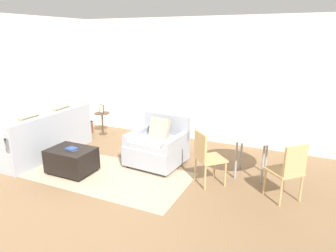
{
  "coord_description": "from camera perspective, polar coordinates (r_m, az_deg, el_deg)",
  "views": [
    {
      "loc": [
        2.5,
        -2.95,
        2.33
      ],
      "look_at": [
        0.28,
        1.84,
        0.75
      ],
      "focal_mm": 32.0,
      "sensor_mm": 36.0,
      "label": 1
    }
  ],
  "objects": [
    {
      "name": "dining_chair_near_right",
      "position": [
        4.66,
        22.05,
        -7.53
      ],
      "size": [
        0.59,
        0.59,
        0.9
      ],
      "color": "tan",
      "rests_on": "ground_plane"
    },
    {
      "name": "wall_left",
      "position": [
        6.95,
        -24.73,
        7.24
      ],
      "size": [
        0.06,
        12.0,
        2.75
      ],
      "color": "white",
      "rests_on": "ground_plane"
    },
    {
      "name": "ground_plane",
      "position": [
        4.52,
        -13.59,
        -14.92
      ],
      "size": [
        20.0,
        20.0,
        0.0
      ],
      "primitive_type": "plane",
      "color": "brown"
    },
    {
      "name": "armchair",
      "position": [
        5.65,
        -1.97,
        -3.86
      ],
      "size": [
        1.02,
        0.99,
        0.91
      ],
      "color": "#999EA8",
      "rests_on": "ground_plane"
    },
    {
      "name": "area_rug",
      "position": [
        5.45,
        -11.67,
        -9.04
      ],
      "size": [
        2.92,
        1.44,
        0.01
      ],
      "color": "tan",
      "rests_on": "ground_plane"
    },
    {
      "name": "book_stack",
      "position": [
        5.5,
        -17.91,
        -4.12
      ],
      "size": [
        0.2,
        0.16,
        0.03
      ],
      "color": "#2D478C",
      "rests_on": "ottoman"
    },
    {
      "name": "tv_remote_primary",
      "position": [
        5.39,
        -17.25,
        -4.58
      ],
      "size": [
        0.12,
        0.12,
        0.01
      ],
      "color": "#333338",
      "rests_on": "ottoman"
    },
    {
      "name": "side_table",
      "position": [
        7.56,
        -12.4,
        1.26
      ],
      "size": [
        0.37,
        0.37,
        0.54
      ],
      "color": "#4C3828",
      "rests_on": "ground_plane"
    },
    {
      "name": "picture_frame",
      "position": [
        7.5,
        -12.53,
        3.21
      ],
      "size": [
        0.12,
        0.07,
        0.21
      ],
      "color": "black",
      "rests_on": "side_table"
    },
    {
      "name": "potted_plant",
      "position": [
        7.82,
        -15.42,
        0.37
      ],
      "size": [
        0.36,
        0.36,
        0.98
      ],
      "color": "brown",
      "rests_on": "ground_plane"
    },
    {
      "name": "dining_table",
      "position": [
        5.23,
        15.91,
        -2.27
      ],
      "size": [
        1.12,
        1.12,
        0.78
      ],
      "color": "#99A8AD",
      "rests_on": "ground_plane"
    },
    {
      "name": "wall_back",
      "position": [
        6.93,
        3.54,
        8.69
      ],
      "size": [
        12.0,
        0.06,
        2.75
      ],
      "color": "white",
      "rests_on": "ground_plane"
    },
    {
      "name": "couch",
      "position": [
        6.61,
        -22.43,
        -2.39
      ],
      "size": [
        0.82,
        2.06,
        0.93
      ],
      "color": "#999EA8",
      "rests_on": "ground_plane"
    },
    {
      "name": "ottoman",
      "position": [
        5.59,
        -17.87,
        -6.14
      ],
      "size": [
        0.78,
        0.58,
        0.44
      ],
      "color": "black",
      "rests_on": "ground_plane"
    },
    {
      "name": "dining_chair_near_left",
      "position": [
        4.85,
        7.23,
        -5.45
      ],
      "size": [
        0.59,
        0.59,
        0.9
      ],
      "color": "tan",
      "rests_on": "ground_plane"
    }
  ]
}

